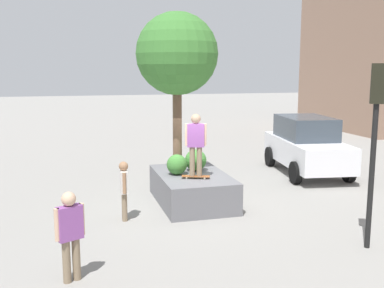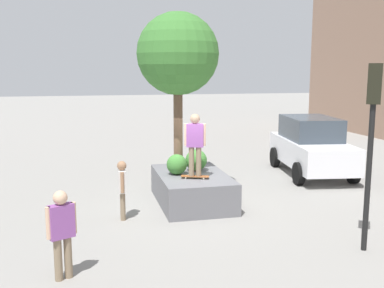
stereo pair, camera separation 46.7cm
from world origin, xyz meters
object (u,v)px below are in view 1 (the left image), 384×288
plaza_tree (177,55)px  skateboard (196,176)px  bystander_watching (124,186)px  planter_ledge (192,188)px  pedestrian_crossing (70,230)px  skateboarder (196,140)px  traffic_light_corner (375,124)px  police_car (306,145)px

plaza_tree → skateboard: bearing=8.6°
bystander_watching → planter_ledge: bearing=115.6°
pedestrian_crossing → planter_ledge: bearing=140.4°
plaza_tree → skateboarder: (1.36, 0.21, -2.41)m
skateboard → bystander_watching: size_ratio=0.52×
planter_ledge → bystander_watching: bearing=-64.4°
pedestrian_crossing → bystander_watching: (-3.25, 1.39, -0.09)m
skateboarder → traffic_light_corner: bearing=38.1°
planter_ledge → plaza_tree: bearing=-161.4°
plaza_tree → police_car: plaza_tree is taller
traffic_light_corner → pedestrian_crossing: bearing=-90.7°
skateboard → skateboarder: (-0.00, 0.00, 1.04)m
traffic_light_corner → plaza_tree: bearing=-148.4°
plaza_tree → pedestrian_crossing: (5.05, -3.28, -3.40)m
plaza_tree → pedestrian_crossing: 6.92m
planter_ledge → police_car: 5.97m
bystander_watching → plaza_tree: bearing=133.6°
bystander_watching → traffic_light_corner: bearing=56.6°
pedestrian_crossing → skateboarder: bearing=136.6°
planter_ledge → police_car: size_ratio=0.65×
police_car → pedestrian_crossing: (6.94, -8.85, -0.10)m
planter_ledge → police_car: (-2.65, 5.31, 0.66)m
plaza_tree → skateboarder: bearing=8.6°
planter_ledge → pedestrian_crossing: bearing=-39.6°
planter_ledge → skateboard: skateboard is taller
plaza_tree → bystander_watching: bearing=-46.4°
skateboard → bystander_watching: 2.14m
skateboarder → traffic_light_corner: (3.77, 2.95, 0.82)m
planter_ledge → skateboarder: bearing=-5.1°
planter_ledge → plaza_tree: size_ratio=0.67×
police_car → traffic_light_corner: size_ratio=1.20×
pedestrian_crossing → skateboard: bearing=136.6°
planter_ledge → skateboarder: skateboarder is taller
traffic_light_corner → police_car: bearing=161.1°
planter_ledge → pedestrian_crossing: size_ratio=1.84×
bystander_watching → police_car: bearing=116.3°
skateboard → traffic_light_corner: (3.77, 2.95, 1.86)m
skateboarder → bystander_watching: 2.40m
planter_ledge → traffic_light_corner: (4.36, 2.90, 2.36)m
police_car → traffic_light_corner: bearing=-18.9°
plaza_tree → traffic_light_corner: plaza_tree is taller
skateboarder → pedestrian_crossing: bearing=-43.4°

